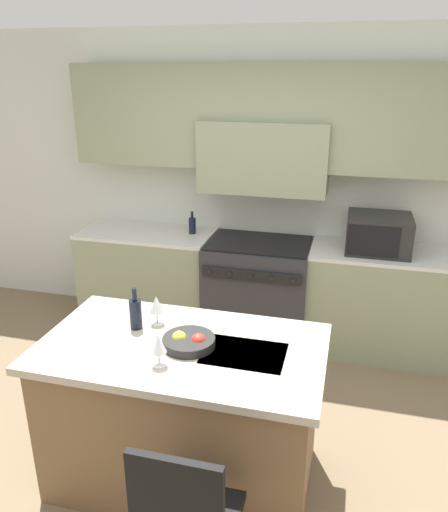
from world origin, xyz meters
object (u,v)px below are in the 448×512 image
object	(u,v)px
microwave	(378,233)
fruit_bowl	(189,341)
oil_bottle_on_counter	(192,225)
wine_glass_far	(156,305)
wine_glass_near	(158,344)
range_stove	(258,290)
wine_bottle	(136,313)

from	to	relation	value
microwave	fruit_bowl	distance (m)	2.11
oil_bottle_on_counter	wine_glass_far	bearing A→B (deg)	-78.90
wine_glass_far	fruit_bowl	bearing A→B (deg)	-36.42
wine_glass_near	oil_bottle_on_counter	xyz separation A→B (m)	(-0.51, 2.11, -0.04)
microwave	oil_bottle_on_counter	distance (m)	1.63
range_stove	wine_glass_far	xyz separation A→B (m)	(-0.31, -1.62, 0.58)
wine_bottle	wine_glass_near	size ratio (longest dim) A/B	1.40
range_stove	oil_bottle_on_counter	size ratio (longest dim) A/B	4.46
wine_bottle	oil_bottle_on_counter	world-z (taller)	wine_bottle
microwave	fruit_bowl	xyz separation A→B (m)	(-1.03, -1.83, -0.13)
wine_bottle	oil_bottle_on_counter	xyz separation A→B (m)	(-0.23, 1.78, -0.01)
range_stove	wine_bottle	world-z (taller)	wine_bottle
microwave	wine_glass_near	xyz separation A→B (m)	(-1.12, -2.05, -0.03)
range_stove	wine_glass_near	xyz separation A→B (m)	(-0.13, -2.04, 0.58)
wine_bottle	fruit_bowl	bearing A→B (deg)	-17.57
range_stove	fruit_bowl	world-z (taller)	fruit_bowl
wine_glass_near	oil_bottle_on_counter	bearing A→B (deg)	103.57
fruit_bowl	microwave	bearing A→B (deg)	60.55
wine_glass_near	fruit_bowl	size ratio (longest dim) A/B	0.62
wine_bottle	microwave	bearing A→B (deg)	50.87
microwave	range_stove	bearing A→B (deg)	-178.92
wine_glass_near	oil_bottle_on_counter	size ratio (longest dim) A/B	0.87
range_stove	fruit_bowl	xyz separation A→B (m)	(-0.04, -1.81, 0.49)
wine_bottle	oil_bottle_on_counter	distance (m)	1.79
microwave	wine_glass_far	size ratio (longest dim) A/B	2.83
wine_glass_far	fruit_bowl	world-z (taller)	wine_glass_far
range_stove	oil_bottle_on_counter	world-z (taller)	oil_bottle_on_counter
wine_glass_far	fruit_bowl	xyz separation A→B (m)	(0.26, -0.19, -0.09)
wine_glass_far	fruit_bowl	size ratio (longest dim) A/B	0.62
range_stove	wine_glass_near	bearing A→B (deg)	-93.67
range_stove	wine_bottle	bearing A→B (deg)	-103.47
wine_glass_far	oil_bottle_on_counter	bearing A→B (deg)	101.10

